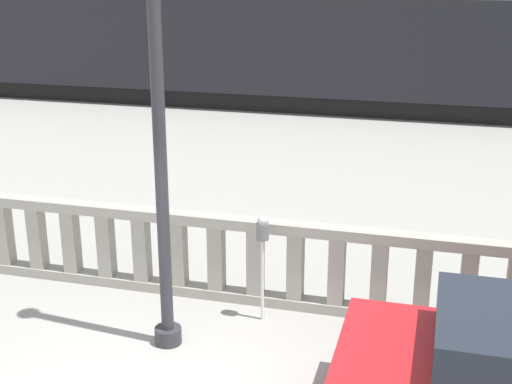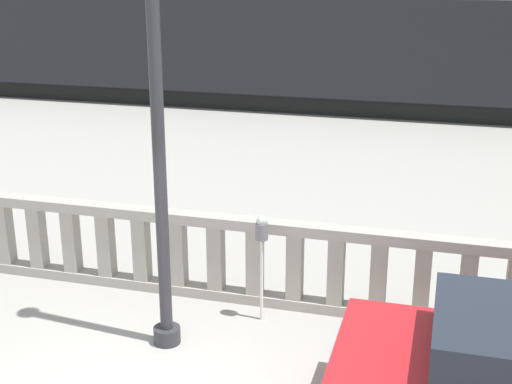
% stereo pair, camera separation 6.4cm
% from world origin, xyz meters
% --- Properties ---
extents(balustrade, '(14.21, 0.24, 1.18)m').
position_xyz_m(balustrade, '(0.00, 3.03, 0.59)').
color(balustrade, '#9E998E').
rests_on(balustrade, ground).
extents(lamppost, '(0.32, 0.32, 5.57)m').
position_xyz_m(lamppost, '(-0.46, 1.74, 2.78)').
color(lamppost, '#2D2D33').
rests_on(lamppost, ground).
extents(parking_meter, '(0.16, 0.16, 1.41)m').
position_xyz_m(parking_meter, '(0.48, 2.60, 1.12)').
color(parking_meter, silver).
rests_on(parking_meter, ground).
extents(train_near, '(28.82, 3.17, 3.92)m').
position_xyz_m(train_near, '(-0.68, 16.12, 1.74)').
color(train_near, black).
rests_on(train_near, ground).
extents(train_far, '(22.93, 3.10, 4.27)m').
position_xyz_m(train_far, '(3.44, 31.38, 1.93)').
color(train_far, black).
rests_on(train_far, ground).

